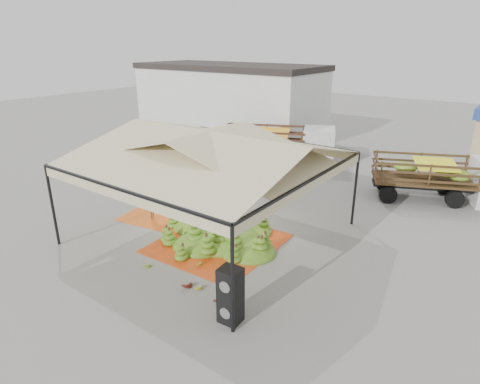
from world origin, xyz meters
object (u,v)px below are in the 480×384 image
Objects in this scene: vendor at (267,180)px; truck_left at (282,141)px; speaker_stack at (230,295)px; truck_right at (447,175)px; banana_heap at (222,226)px.

vendor is 5.53m from truck_left.
truck_right is (2.74, 12.72, 0.46)m from speaker_stack.
truck_left reaches higher than truck_right.
truck_left is (-6.38, 13.41, 0.59)m from speaker_stack.
banana_heap is 4.68m from speaker_stack.
banana_heap is 10.90m from truck_right.
truck_left is (-2.15, 5.06, 0.57)m from vendor.
vendor is 8.23m from truck_right.
speaker_stack is at bearing -126.50° from truck_right.
vendor is at bearing -172.30° from truck_right.
banana_heap is at bearing 127.05° from speaker_stack.
banana_heap is 3.13× the size of vendor.
speaker_stack is 14.87m from truck_left.
truck_right reaches higher than vendor.
speaker_stack is (3.08, -3.52, 0.25)m from banana_heap.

